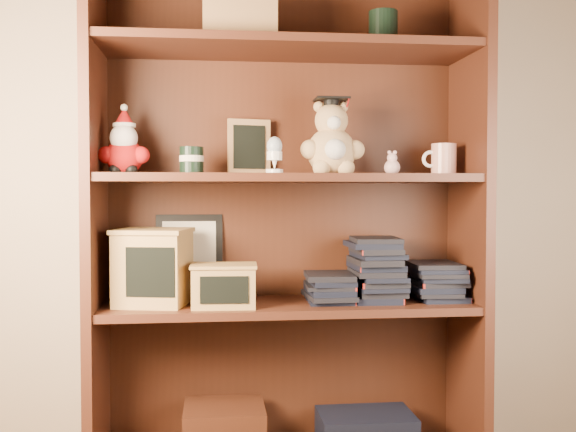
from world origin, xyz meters
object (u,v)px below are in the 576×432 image
grad_teddy_bear (332,144)px  teacher_mug (443,159)px  bookcase (285,228)px  treats_box (153,266)px

grad_teddy_bear → teacher_mug: grad_teddy_bear is taller
bookcase → grad_teddy_bear: bearing=-22.7°
bookcase → treats_box: (-0.41, -0.05, -0.11)m
teacher_mug → treats_box: (-0.91, -0.00, -0.33)m
grad_teddy_bear → teacher_mug: bearing=1.2°
bookcase → teacher_mug: 0.55m
treats_box → teacher_mug: bearing=0.1°
bookcase → treats_box: bookcase is taller
teacher_mug → treats_box: teacher_mug is taller
bookcase → teacher_mug: (0.50, -0.05, 0.22)m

